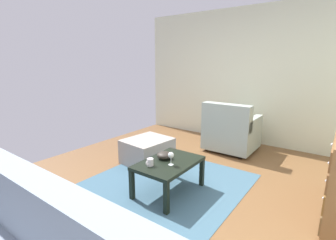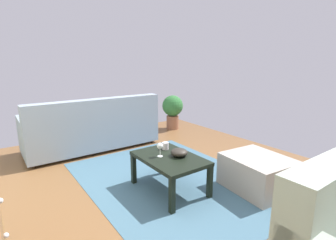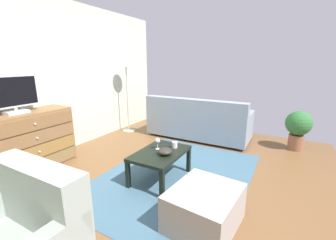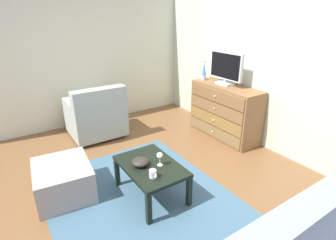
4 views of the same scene
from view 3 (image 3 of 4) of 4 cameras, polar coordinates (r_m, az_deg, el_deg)
The scene contains 13 objects.
ground_plane at distance 3.18m, azimuth -3.07°, elevation -15.35°, with size 5.63×4.64×0.05m, color brown.
wall_accent_rear at distance 4.25m, azimuth -28.26°, elevation 9.37°, with size 5.63×0.12×2.60m, color beige.
area_rug at distance 3.23m, azimuth 1.98°, elevation -14.22°, with size 2.60×1.90×0.01m, color #3B5C70.
dresser at distance 3.82m, azimuth -32.23°, elevation -4.82°, with size 1.23×0.49×0.88m.
tv at distance 3.66m, azimuth -34.95°, elevation 5.54°, with size 0.66×0.18×0.52m.
coffee_table at distance 3.02m, azimuth -2.00°, elevation -9.07°, with size 0.83×0.56×0.40m.
wine_glass at distance 3.05m, azimuth -2.69°, elevation -5.41°, with size 0.07×0.07×0.16m.
mug at distance 3.12m, azimuth 1.75°, elevation -6.36°, with size 0.11×0.08×0.08m.
bowl_decorative at distance 2.90m, azimuth -0.80°, elevation -8.05°, with size 0.19×0.19×0.09m, color #2A2620.
couch_large at distance 4.69m, azimuth 7.55°, elevation -0.68°, with size 0.85×2.08×0.87m.
ottoman at distance 2.34m, azimuth 9.29°, elevation -21.33°, with size 0.70×0.60×0.38m, color #9C938B.
standing_lamp at distance 5.04m, azimuth -10.72°, elevation 12.75°, with size 0.32×0.32×1.66m.
potted_plant at distance 4.63m, azimuth 30.42°, elevation -1.50°, with size 0.44×0.44×0.72m.
Camera 3 is at (-2.33, -1.47, 1.56)m, focal length 23.74 mm.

